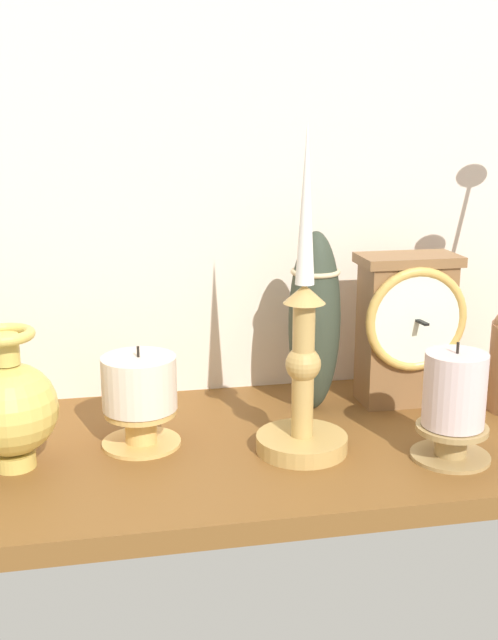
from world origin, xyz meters
TOP-DOWN VIEW (x-y plane):
  - ground_plane at (0.00, 0.00)cm, footprint 100.00×36.00cm
  - back_wall at (0.00, 18.50)cm, footprint 120.00×2.00cm
  - mantel_clock at (23.10, 7.82)cm, footprint 12.88×9.23cm
  - candlestick_tall_left at (6.62, -3.94)cm, footprint 9.96×9.96cm
  - brass_vase_bulbous at (-23.67, -1.99)cm, footprint 9.65×9.65cm
  - pillar_candle_front at (21.73, -8.78)cm, footprint 8.46×8.46cm
  - pillar_candle_near_clock at (-10.40, 1.17)cm, footprint 8.75×8.75cm
  - tall_ceramic_vase at (11.28, 8.17)cm, footprint 6.31×6.31cm

SIDE VIEW (x-z plane):
  - ground_plane at x=0.00cm, z-range -2.40..0.00cm
  - pillar_candle_near_clock at x=-10.40cm, z-range 0.08..11.47cm
  - pillar_candle_front at x=21.73cm, z-range -0.43..12.45cm
  - brass_vase_bulbous at x=-23.67cm, z-range -0.73..14.15cm
  - candlestick_tall_left at x=6.62cm, z-range -8.25..27.07cm
  - mantel_clock at x=23.10cm, z-range 0.47..19.38cm
  - tall_ceramic_vase at x=11.28cm, z-range 0.15..22.36cm
  - back_wall at x=0.00cm, z-range 0.00..65.00cm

